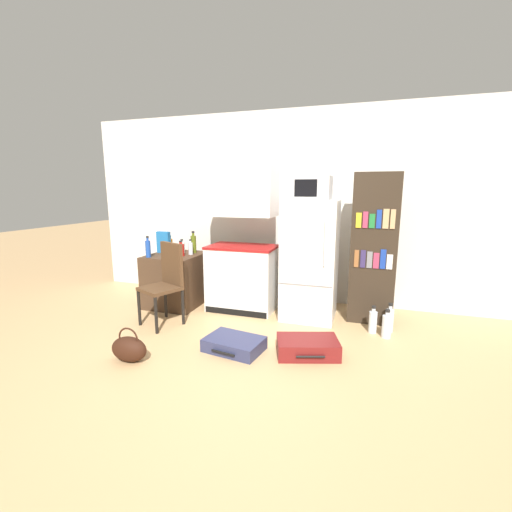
% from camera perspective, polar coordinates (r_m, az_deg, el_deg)
% --- Properties ---
extents(ground_plane, '(24.00, 24.00, 0.00)m').
position_cam_1_polar(ground_plane, '(3.48, -4.59, -16.28)').
color(ground_plane, tan).
extents(wall_back, '(6.40, 0.10, 2.68)m').
position_cam_1_polar(wall_back, '(4.96, 6.30, 7.99)').
color(wall_back, silver).
rests_on(wall_back, ground_plane).
extents(side_table, '(0.69, 0.76, 0.72)m').
position_cam_1_polar(side_table, '(4.93, -13.10, -3.82)').
color(side_table, '#422D1E').
rests_on(side_table, ground_plane).
extents(kitchen_hutch, '(0.89, 0.56, 1.97)m').
position_cam_1_polar(kitchen_hutch, '(4.50, -2.32, 2.33)').
color(kitchen_hutch, silver).
rests_on(kitchen_hutch, ground_plane).
extents(refrigerator, '(0.65, 0.63, 1.47)m').
position_cam_1_polar(refrigerator, '(4.28, 8.97, -0.69)').
color(refrigerator, white).
rests_on(refrigerator, ground_plane).
extents(microwave, '(0.44, 0.43, 0.28)m').
position_cam_1_polar(microwave, '(4.20, 9.33, 11.12)').
color(microwave, '#B7B7BC').
rests_on(microwave, refrigerator).
extents(bookshelf, '(0.52, 0.35, 1.79)m').
position_cam_1_polar(bookshelf, '(4.34, 18.95, 1.14)').
color(bookshelf, '#2D2319').
rests_on(bookshelf, ground_plane).
extents(bottle_milk_white, '(0.08, 0.08, 0.20)m').
position_cam_1_polar(bottle_milk_white, '(4.93, -12.22, 1.45)').
color(bottle_milk_white, white).
rests_on(bottle_milk_white, side_table).
extents(bottle_ketchup_red, '(0.09, 0.09, 0.21)m').
position_cam_1_polar(bottle_ketchup_red, '(4.71, -12.40, 1.06)').
color(bottle_ketchup_red, '#AD1914').
rests_on(bottle_ketchup_red, side_table).
extents(bottle_clear_short, '(0.06, 0.06, 0.21)m').
position_cam_1_polar(bottle_clear_short, '(4.78, -10.85, 1.29)').
color(bottle_clear_short, silver).
rests_on(bottle_clear_short, side_table).
extents(bottle_olive_oil, '(0.08, 0.08, 0.31)m').
position_cam_1_polar(bottle_olive_oil, '(4.91, -10.39, 2.04)').
color(bottle_olive_oil, '#566619').
rests_on(bottle_olive_oil, side_table).
extents(bottle_blue_soda, '(0.07, 0.07, 0.28)m').
position_cam_1_polar(bottle_blue_soda, '(4.73, -17.56, 1.23)').
color(bottle_blue_soda, '#1E47A3').
rests_on(bottle_blue_soda, side_table).
extents(bottle_amber_beer, '(0.07, 0.07, 0.21)m').
position_cam_1_polar(bottle_amber_beer, '(5.23, -14.10, 1.97)').
color(bottle_amber_beer, brown).
rests_on(bottle_amber_beer, side_table).
extents(cereal_box, '(0.19, 0.07, 0.30)m').
position_cam_1_polar(cereal_box, '(5.00, -15.14, 2.23)').
color(cereal_box, '#1E66A8').
rests_on(cereal_box, side_table).
extents(chair, '(0.53, 0.53, 0.98)m').
position_cam_1_polar(chair, '(4.22, -14.69, -3.50)').
color(chair, black).
rests_on(chair, ground_plane).
extents(suitcase_large_flat, '(0.67, 0.52, 0.16)m').
position_cam_1_polar(suitcase_large_flat, '(3.50, 8.58, -14.76)').
color(suitcase_large_flat, maroon).
rests_on(suitcase_large_flat, ground_plane).
extents(suitcase_small_flat, '(0.62, 0.47, 0.13)m').
position_cam_1_polar(suitcase_small_flat, '(3.56, -3.67, -14.44)').
color(suitcase_small_flat, navy).
rests_on(suitcase_small_flat, ground_plane).
extents(handbag, '(0.36, 0.20, 0.33)m').
position_cam_1_polar(handbag, '(3.54, -20.39, -14.29)').
color(handbag, '#33190F').
rests_on(handbag, ground_plane).
extents(water_bottle_front, '(0.09, 0.09, 0.32)m').
position_cam_1_polar(water_bottle_front, '(4.14, 18.90, -10.28)').
color(water_bottle_front, silver).
rests_on(water_bottle_front, ground_plane).
extents(water_bottle_middle, '(0.09, 0.09, 0.34)m').
position_cam_1_polar(water_bottle_middle, '(4.23, 21.37, -9.86)').
color(water_bottle_middle, silver).
rests_on(water_bottle_middle, ground_plane).
extents(water_bottle_back, '(0.10, 0.10, 0.32)m').
position_cam_1_polar(water_bottle_back, '(4.06, 20.95, -10.82)').
color(water_bottle_back, silver).
rests_on(water_bottle_back, ground_plane).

